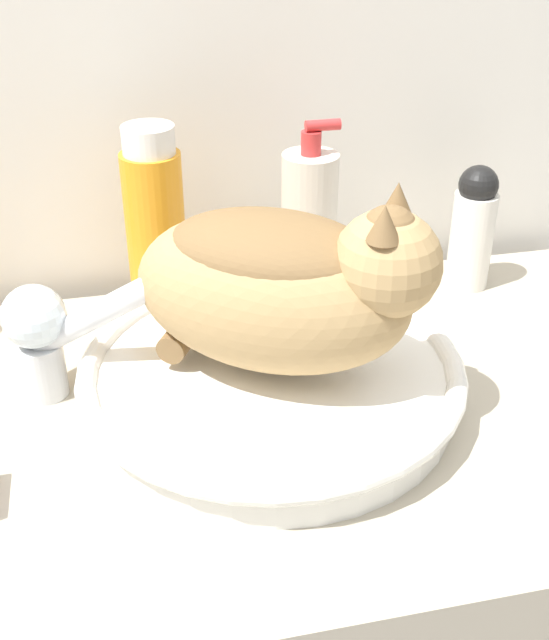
% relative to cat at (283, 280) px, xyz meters
% --- Properties ---
extents(sink_basin, '(0.37, 0.37, 0.05)m').
position_rel_cat_xyz_m(sink_basin, '(-0.01, 0.00, -0.11)').
color(sink_basin, white).
rests_on(sink_basin, vanity_counter).
extents(cat, '(0.30, 0.34, 0.18)m').
position_rel_cat_xyz_m(cat, '(0.00, 0.00, 0.00)').
color(cat, tan).
rests_on(cat, sink_basin).
extents(faucet, '(0.16, 0.08, 0.14)m').
position_rel_cat_xyz_m(faucet, '(-0.21, 0.06, -0.06)').
color(faucet, silver).
rests_on(faucet, vanity_counter).
extents(deodorant_stick, '(0.05, 0.05, 0.15)m').
position_rel_cat_xyz_m(deodorant_stick, '(0.27, 0.19, -0.06)').
color(deodorant_stick, white).
rests_on(deodorant_stick, vanity_counter).
extents(soap_pump_bottle, '(0.06, 0.06, 0.22)m').
position_rel_cat_xyz_m(soap_pump_bottle, '(0.07, 0.19, -0.04)').
color(soap_pump_bottle, silver).
rests_on(soap_pump_bottle, vanity_counter).
extents(shampoo_bottle_tall, '(0.06, 0.06, 0.22)m').
position_rel_cat_xyz_m(shampoo_bottle_tall, '(-0.10, 0.19, -0.02)').
color(shampoo_bottle_tall, orange).
rests_on(shampoo_bottle_tall, vanity_counter).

